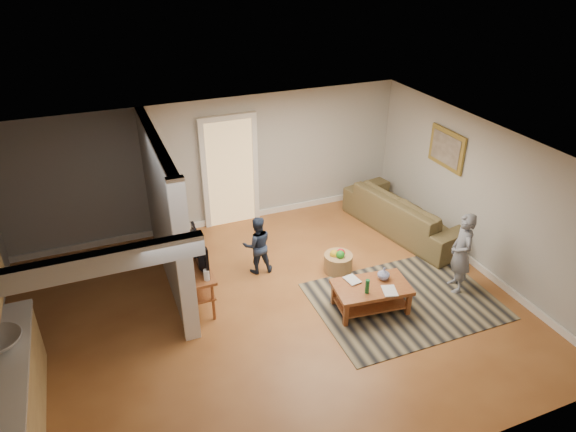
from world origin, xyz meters
The scene contains 11 objects.
ground centered at (0.00, 0.00, 0.00)m, with size 7.50×7.50×0.00m, color brown.
room_shell centered at (-1.07, 0.43, 1.46)m, with size 7.54×6.02×2.52m.
area_rug centered at (2.05, -0.53, 0.01)m, with size 2.76×2.02×0.01m, color black.
sofa centered at (3.30, 1.35, 0.00)m, with size 2.62×1.03×0.77m, color #4E4627.
coffee_table centered at (1.47, -0.49, 0.34)m, with size 1.20×0.79×0.67m.
tv_console centered at (-0.94, 0.64, 0.63)m, with size 0.42×1.10×0.95m.
speaker_left centered at (-1.00, 0.89, 0.56)m, with size 0.11×0.11×1.13m, color black.
speaker_right centered at (-0.78, 2.47, 0.52)m, with size 0.10×0.10×1.04m, color black.
toy_basket centered at (1.47, 0.61, 0.18)m, with size 0.48×0.48×0.43m.
child centered at (3.00, -0.55, 0.00)m, with size 0.49×0.32×1.36m, color slate.
toddler centered at (0.20, 1.12, 0.00)m, with size 0.50×0.39×1.03m, color #212D45.
Camera 1 is at (-2.04, -5.78, 5.03)m, focal length 32.00 mm.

